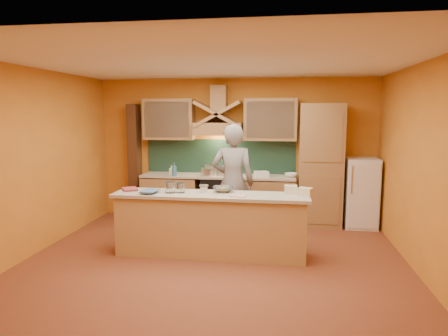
# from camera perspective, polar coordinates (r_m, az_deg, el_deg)

# --- Properties ---
(floor) EXTENTS (5.50, 5.00, 0.01)m
(floor) POSITION_cam_1_polar(r_m,az_deg,el_deg) (5.89, -1.45, -13.35)
(floor) COLOR brown
(floor) RESTS_ON ground
(ceiling) EXTENTS (5.50, 5.00, 0.01)m
(ceiling) POSITION_cam_1_polar(r_m,az_deg,el_deg) (5.52, -1.56, 14.84)
(ceiling) COLOR white
(ceiling) RESTS_ON wall_back
(wall_back) EXTENTS (5.50, 0.02, 2.80)m
(wall_back) POSITION_cam_1_polar(r_m,az_deg,el_deg) (7.99, 1.60, 2.67)
(wall_back) COLOR orange
(wall_back) RESTS_ON floor
(wall_front) EXTENTS (5.50, 0.02, 2.80)m
(wall_front) POSITION_cam_1_polar(r_m,az_deg,el_deg) (3.14, -9.44, -5.79)
(wall_front) COLOR orange
(wall_front) RESTS_ON floor
(wall_left) EXTENTS (0.02, 5.00, 2.80)m
(wall_left) POSITION_cam_1_polar(r_m,az_deg,el_deg) (6.59, -25.79, 0.73)
(wall_left) COLOR orange
(wall_left) RESTS_ON floor
(wall_right) EXTENTS (0.02, 5.00, 2.80)m
(wall_right) POSITION_cam_1_polar(r_m,az_deg,el_deg) (5.74, 26.66, -0.29)
(wall_right) COLOR orange
(wall_right) RESTS_ON floor
(base_cabinet_left) EXTENTS (1.10, 0.60, 0.86)m
(base_cabinet_left) POSITION_cam_1_polar(r_m,az_deg,el_deg) (8.09, -7.53, -4.28)
(base_cabinet_left) COLOR #A4794B
(base_cabinet_left) RESTS_ON floor
(base_cabinet_right) EXTENTS (1.10, 0.60, 0.86)m
(base_cabinet_right) POSITION_cam_1_polar(r_m,az_deg,el_deg) (7.80, 6.07, -4.73)
(base_cabinet_right) COLOR #A4794B
(base_cabinet_right) RESTS_ON floor
(counter_top) EXTENTS (3.00, 0.62, 0.04)m
(counter_top) POSITION_cam_1_polar(r_m,az_deg,el_deg) (7.80, -0.87, -1.16)
(counter_top) COLOR #B8AE9B
(counter_top) RESTS_ON base_cabinet_left
(stove) EXTENTS (0.60, 0.58, 0.90)m
(stove) POSITION_cam_1_polar(r_m,az_deg,el_deg) (7.88, -0.86, -4.39)
(stove) COLOR black
(stove) RESTS_ON floor
(backsplash) EXTENTS (3.00, 0.03, 0.70)m
(backsplash) POSITION_cam_1_polar(r_m,az_deg,el_deg) (8.03, -0.55, 1.62)
(backsplash) COLOR #173328
(backsplash) RESTS_ON wall_back
(range_hood) EXTENTS (0.92, 0.50, 0.24)m
(range_hood) POSITION_cam_1_polar(r_m,az_deg,el_deg) (7.76, -0.83, 5.62)
(range_hood) COLOR #A4794B
(range_hood) RESTS_ON wall_back
(hood_chimney) EXTENTS (0.30, 0.30, 0.50)m
(hood_chimney) POSITION_cam_1_polar(r_m,az_deg,el_deg) (7.85, -0.71, 9.88)
(hood_chimney) COLOR #A4794B
(hood_chimney) RESTS_ON wall_back
(upper_cabinet_left) EXTENTS (1.00, 0.35, 0.80)m
(upper_cabinet_left) POSITION_cam_1_polar(r_m,az_deg,el_deg) (8.05, -7.84, 6.91)
(upper_cabinet_left) COLOR #A4794B
(upper_cabinet_left) RESTS_ON wall_back
(upper_cabinet_right) EXTENTS (1.00, 0.35, 0.80)m
(upper_cabinet_right) POSITION_cam_1_polar(r_m,az_deg,el_deg) (7.73, 6.65, 6.89)
(upper_cabinet_right) COLOR #A4794B
(upper_cabinet_right) RESTS_ON wall_back
(pantry_column) EXTENTS (0.80, 0.60, 2.30)m
(pantry_column) POSITION_cam_1_polar(r_m,az_deg,el_deg) (7.70, 13.61, 0.37)
(pantry_column) COLOR #A4794B
(pantry_column) RESTS_ON floor
(fridge) EXTENTS (0.58, 0.60, 1.30)m
(fridge) POSITION_cam_1_polar(r_m,az_deg,el_deg) (7.88, 18.93, -3.36)
(fridge) COLOR white
(fridge) RESTS_ON floor
(trim_column_left) EXTENTS (0.20, 0.30, 2.30)m
(trim_column_left) POSITION_cam_1_polar(r_m,az_deg,el_deg) (8.37, -12.62, 1.00)
(trim_column_left) COLOR #472816
(trim_column_left) RESTS_ON floor
(island_body) EXTENTS (2.80, 0.55, 0.88)m
(island_body) POSITION_cam_1_polar(r_m,az_deg,el_deg) (6.04, -1.92, -8.38)
(island_body) COLOR tan
(island_body) RESTS_ON floor
(island_top) EXTENTS (2.90, 0.62, 0.05)m
(island_top) POSITION_cam_1_polar(r_m,az_deg,el_deg) (5.92, -1.94, -3.92)
(island_top) COLOR #B8AE9B
(island_top) RESTS_ON island_body
(person) EXTENTS (0.73, 0.49, 1.96)m
(person) POSITION_cam_1_polar(r_m,az_deg,el_deg) (6.66, 1.28, -2.07)
(person) COLOR gray
(person) RESTS_ON floor
(pot_large) EXTENTS (0.29, 0.29, 0.14)m
(pot_large) POSITION_cam_1_polar(r_m,az_deg,el_deg) (7.71, -2.37, -0.74)
(pot_large) COLOR silver
(pot_large) RESTS_ON stove
(pot_small) EXTENTS (0.21, 0.21, 0.12)m
(pot_small) POSITION_cam_1_polar(r_m,az_deg,el_deg) (7.77, -0.39, -0.74)
(pot_small) COLOR silver
(pot_small) RESTS_ON stove
(soap_bottle_a) EXTENTS (0.09, 0.09, 0.18)m
(soap_bottle_a) POSITION_cam_1_polar(r_m,az_deg,el_deg) (7.94, -7.51, -0.25)
(soap_bottle_a) COLOR white
(soap_bottle_a) RESTS_ON counter_top
(soap_bottle_b) EXTENTS (0.10, 0.10, 0.26)m
(soap_bottle_b) POSITION_cam_1_polar(r_m,az_deg,el_deg) (7.75, -7.12, -0.17)
(soap_bottle_b) COLOR teal
(soap_bottle_b) RESTS_ON counter_top
(bowl_back) EXTENTS (0.27, 0.27, 0.07)m
(bowl_back) POSITION_cam_1_polar(r_m,az_deg,el_deg) (7.67, 9.52, -1.00)
(bowl_back) COLOR white
(bowl_back) RESTS_ON counter_top
(dish_rack) EXTENTS (0.31, 0.27, 0.09)m
(dish_rack) POSITION_cam_1_polar(r_m,az_deg,el_deg) (7.70, 5.37, -0.82)
(dish_rack) COLOR white
(dish_rack) RESTS_ON counter_top
(book_lower) EXTENTS (0.33, 0.36, 0.03)m
(book_lower) POSITION_cam_1_polar(r_m,az_deg,el_deg) (6.34, -14.26, -3.01)
(book_lower) COLOR #A33A3E
(book_lower) RESTS_ON island_top
(book_upper) EXTENTS (0.25, 0.32, 0.02)m
(book_upper) POSITION_cam_1_polar(r_m,az_deg,el_deg) (6.09, -11.50, -3.18)
(book_upper) COLOR #456998
(book_upper) RESTS_ON island_top
(jar_large) EXTENTS (0.16, 0.16, 0.16)m
(jar_large) POSITION_cam_1_polar(r_m,az_deg,el_deg) (6.03, -7.69, -2.74)
(jar_large) COLOR white
(jar_large) RESTS_ON island_top
(jar_small) EXTENTS (0.16, 0.16, 0.15)m
(jar_small) POSITION_cam_1_polar(r_m,az_deg,el_deg) (6.01, -6.26, -2.82)
(jar_small) COLOR silver
(jar_small) RESTS_ON island_top
(kitchen_scale) EXTENTS (0.13, 0.13, 0.09)m
(kitchen_scale) POSITION_cam_1_polar(r_m,az_deg,el_deg) (6.01, -2.90, -3.07)
(kitchen_scale) COLOR silver
(kitchen_scale) RESTS_ON island_top
(mixing_bowl) EXTENTS (0.38, 0.38, 0.08)m
(mixing_bowl) POSITION_cam_1_polar(r_m,az_deg,el_deg) (6.04, -0.14, -3.06)
(mixing_bowl) COLOR silver
(mixing_bowl) RESTS_ON island_top
(cloth) EXTENTS (0.25, 0.21, 0.01)m
(cloth) POSITION_cam_1_polar(r_m,az_deg,el_deg) (5.73, 1.99, -3.99)
(cloth) COLOR #C6ABA3
(cloth) RESTS_ON island_top
(grocery_bag_a) EXTENTS (0.19, 0.15, 0.12)m
(grocery_bag_a) POSITION_cam_1_polar(r_m,az_deg,el_deg) (6.00, 9.52, -3.04)
(grocery_bag_a) COLOR beige
(grocery_bag_a) RESTS_ON island_top
(grocery_bag_b) EXTENTS (0.23, 0.21, 0.12)m
(grocery_bag_b) POSITION_cam_1_polar(r_m,az_deg,el_deg) (5.87, 11.54, -3.36)
(grocery_bag_b) COLOR beige
(grocery_bag_b) RESTS_ON island_top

